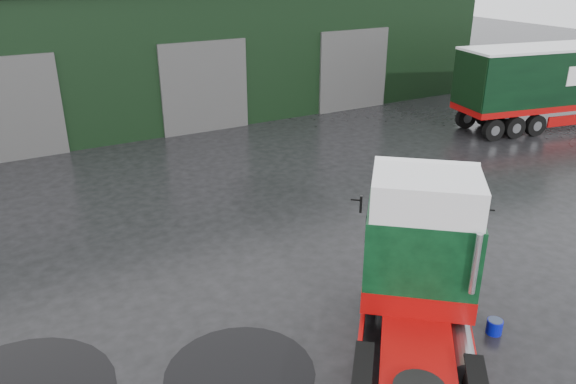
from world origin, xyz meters
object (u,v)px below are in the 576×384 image
(hero_tractor, at_px, (422,295))
(warehouse, at_px, (161,43))
(lorry_right, at_px, (569,85))
(tree_back_b, at_px, (226,8))
(wash_bucket, at_px, (494,327))

(hero_tractor, bearing_deg, warehouse, 123.65)
(lorry_right, xyz_separation_m, tree_back_b, (-7.00, 23.24, 1.88))
(hero_tractor, height_order, wash_bucket, hero_tractor)
(hero_tractor, height_order, lorry_right, lorry_right)
(warehouse, bearing_deg, lorry_right, -41.43)
(hero_tractor, relative_size, tree_back_b, 0.78)
(tree_back_b, bearing_deg, hero_tractor, -107.60)
(wash_bucket, distance_m, tree_back_b, 34.02)
(wash_bucket, bearing_deg, warehouse, 89.72)
(warehouse, distance_m, hero_tractor, 23.17)
(lorry_right, distance_m, wash_bucket, 17.99)
(lorry_right, distance_m, tree_back_b, 24.34)
(warehouse, xyz_separation_m, wash_bucket, (-0.11, -22.84, -3.00))
(tree_back_b, bearing_deg, warehouse, -128.66)
(hero_tractor, distance_m, lorry_right, 20.01)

